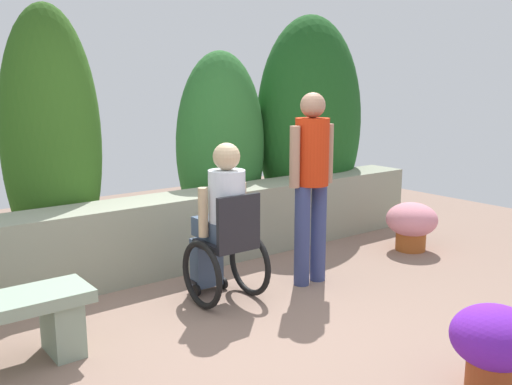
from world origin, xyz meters
name	(u,v)px	position (x,y,z in m)	size (l,w,h in m)	color
ground_plane	(257,322)	(0.00, 0.00, 0.00)	(10.69, 10.69, 0.00)	#84695B
stone_retaining_wall	(161,235)	(0.00, 1.52, 0.36)	(6.59, 0.50, 0.72)	gray
hedge_backdrop	(190,137)	(0.68, 2.07, 1.22)	(6.46, 1.04, 2.60)	#276B28
person_in_wheelchair	(223,228)	(0.06, 0.53, 0.62)	(0.53, 0.66, 1.33)	black
person_standing_companion	(311,175)	(0.92, 0.41, 0.99)	(0.49, 0.30, 1.71)	navy
flower_pot_purple_near	(494,343)	(0.52, -1.61, 0.30)	(0.51, 0.51, 0.52)	#9F4520
flower_pot_terracotta_by_wall	(412,223)	(2.49, 0.48, 0.30)	(0.55, 0.55, 0.52)	#9D4E20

